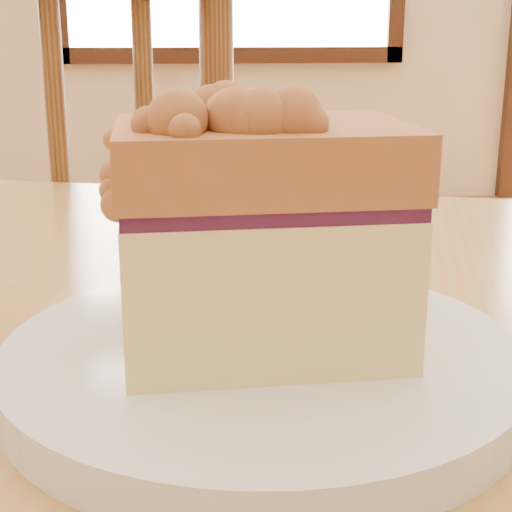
{
  "coord_description": "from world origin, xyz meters",
  "views": [
    {
      "loc": [
        0.04,
        -0.11,
        0.91
      ],
      "look_at": [
        0.08,
        0.26,
        0.8
      ],
      "focal_mm": 55.0,
      "sensor_mm": 36.0,
      "label": 1
    }
  ],
  "objects": [
    {
      "name": "cafe_chair_main",
      "position": [
        -0.15,
        0.9,
        0.51
      ],
      "size": [
        0.59,
        0.59,
        1.02
      ],
      "rotation": [
        0.0,
        0.0,
        3.48
      ],
      "color": "brown",
      "rests_on": "ground"
    },
    {
      "name": "plate",
      "position": [
        0.08,
        0.23,
        0.76
      ],
      "size": [
        0.25,
        0.25,
        0.02
      ],
      "color": "white",
      "rests_on": "cafe_table_main"
    },
    {
      "name": "cafe_table_main",
      "position": [
        -0.05,
        0.3,
        0.65
      ],
      "size": [
        1.39,
        1.11,
        0.75
      ],
      "rotation": [
        0.0,
        0.0,
        -0.27
      ],
      "color": "olive",
      "rests_on": "ground"
    },
    {
      "name": "cake_slice",
      "position": [
        0.08,
        0.23,
        0.83
      ],
      "size": [
        0.14,
        0.1,
        0.12
      ],
      "rotation": [
        0.0,
        0.0,
        0.04
      ],
      "color": "#F0E387",
      "rests_on": "plate"
    }
  ]
}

